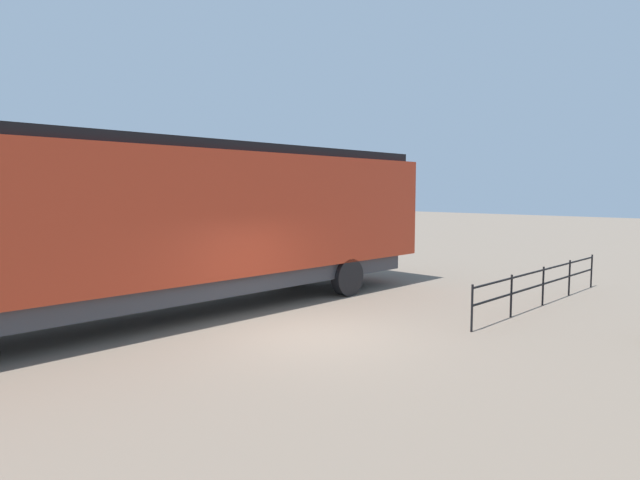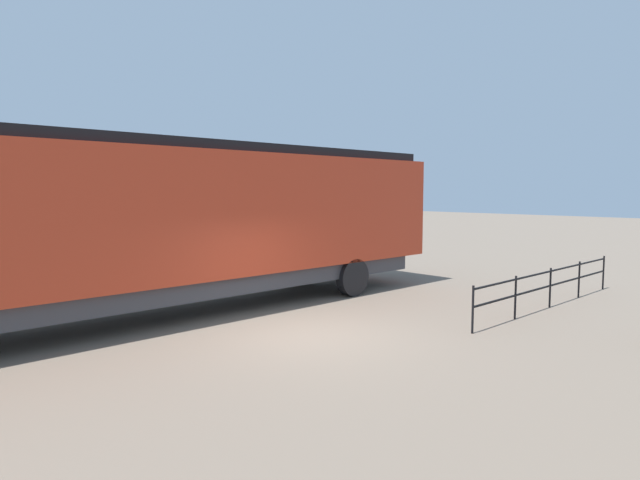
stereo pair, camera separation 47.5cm
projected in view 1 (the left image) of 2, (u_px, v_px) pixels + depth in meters
ground_plane at (313, 336)px, 11.34m from camera, size 120.00×120.00×0.00m
locomotive at (163, 220)px, 12.84m from camera, size 3.05×17.75×4.25m
platform_fence at (543, 280)px, 14.32m from camera, size 0.05×7.69×1.05m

